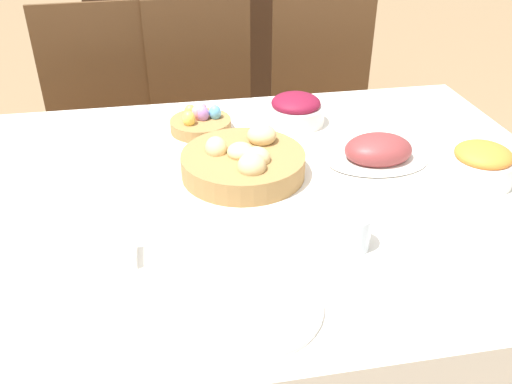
{
  "coord_description": "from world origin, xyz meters",
  "views": [
    {
      "loc": [
        -0.19,
        -1.11,
        1.41
      ],
      "look_at": [
        -0.0,
        -0.09,
        0.77
      ],
      "focal_mm": 38.0,
      "sensor_mm": 36.0,
      "label": 1
    }
  ],
  "objects": [
    {
      "name": "bread_basket",
      "position": [
        -0.01,
        0.07,
        0.77
      ],
      "size": [
        0.31,
        0.31,
        0.1
      ],
      "color": "#9E7542",
      "rests_on": "dining_table"
    },
    {
      "name": "carrot_bowl",
      "position": [
        0.56,
        -0.07,
        0.78
      ],
      "size": [
        0.16,
        0.16,
        0.1
      ],
      "color": "silver",
      "rests_on": "dining_table"
    },
    {
      "name": "fork",
      "position": [
        -0.22,
        -0.4,
        0.74
      ],
      "size": [
        0.02,
        0.19,
        0.0
      ],
      "rotation": [
        0.0,
        0.0,
        0.08
      ],
      "color": "silver",
      "rests_on": "dining_table"
    },
    {
      "name": "sideboard",
      "position": [
        0.16,
        1.85,
        0.46
      ],
      "size": [
        1.37,
        0.44,
        0.92
      ],
      "color": "#3D2616",
      "rests_on": "ground"
    },
    {
      "name": "spoon",
      "position": [
        0.11,
        -0.4,
        0.74
      ],
      "size": [
        0.02,
        0.19,
        0.0
      ],
      "rotation": [
        0.0,
        0.0,
        -0.08
      ],
      "color": "silver",
      "rests_on": "dining_table"
    },
    {
      "name": "ham_platter",
      "position": [
        0.35,
        0.08,
        0.76
      ],
      "size": [
        0.28,
        0.19,
        0.08
      ],
      "color": "silver",
      "rests_on": "dining_table"
    },
    {
      "name": "chair_far_right",
      "position": [
        0.47,
        0.93,
        0.51
      ],
      "size": [
        0.47,
        0.47,
        0.96
      ],
      "rotation": [
        0.0,
        0.0,
        -0.12
      ],
      "color": "brown",
      "rests_on": "ground"
    },
    {
      "name": "drinking_cup",
      "position": [
        0.16,
        -0.26,
        0.77
      ],
      "size": [
        0.07,
        0.07,
        0.07
      ],
      "color": "silver",
      "rests_on": "dining_table"
    },
    {
      "name": "dining_table",
      "position": [
        0.0,
        0.0,
        0.37
      ],
      "size": [
        1.59,
        1.14,
        0.73
      ],
      "color": "white",
      "rests_on": "ground"
    },
    {
      "name": "butter_dish",
      "position": [
        -0.32,
        -0.23,
        0.75
      ],
      "size": [
        0.11,
        0.07,
        0.03
      ],
      "color": "silver",
      "rests_on": "dining_table"
    },
    {
      "name": "chair_far_left",
      "position": [
        -0.44,
        0.93,
        0.51
      ],
      "size": [
        0.44,
        0.44,
        0.96
      ],
      "rotation": [
        0.0,
        0.0,
        0.05
      ],
      "color": "brown",
      "rests_on": "ground"
    },
    {
      "name": "egg_basket",
      "position": [
        -0.09,
        0.35,
        0.76
      ],
      "size": [
        0.18,
        0.18,
        0.08
      ],
      "color": "#9E7542",
      "rests_on": "dining_table"
    },
    {
      "name": "chair_far_center",
      "position": [
        -0.03,
        0.93,
        0.51
      ],
      "size": [
        0.43,
        0.43,
        0.96
      ],
      "rotation": [
        0.0,
        0.0,
        0.02
      ],
      "color": "brown",
      "rests_on": "ground"
    },
    {
      "name": "knife",
      "position": [
        0.08,
        -0.4,
        0.74
      ],
      "size": [
        0.02,
        0.19,
        0.0
      ],
      "rotation": [
        0.0,
        0.0,
        0.08
      ],
      "color": "silver",
      "rests_on": "dining_table"
    },
    {
      "name": "beet_salad_bowl",
      "position": [
        0.2,
        0.35,
        0.78
      ],
      "size": [
        0.17,
        0.17,
        0.09
      ],
      "color": "silver",
      "rests_on": "dining_table"
    },
    {
      "name": "dinner_plate",
      "position": [
        -0.07,
        -0.4,
        0.74
      ],
      "size": [
        0.25,
        0.25,
        0.01
      ],
      "color": "silver",
      "rests_on": "dining_table"
    }
  ]
}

